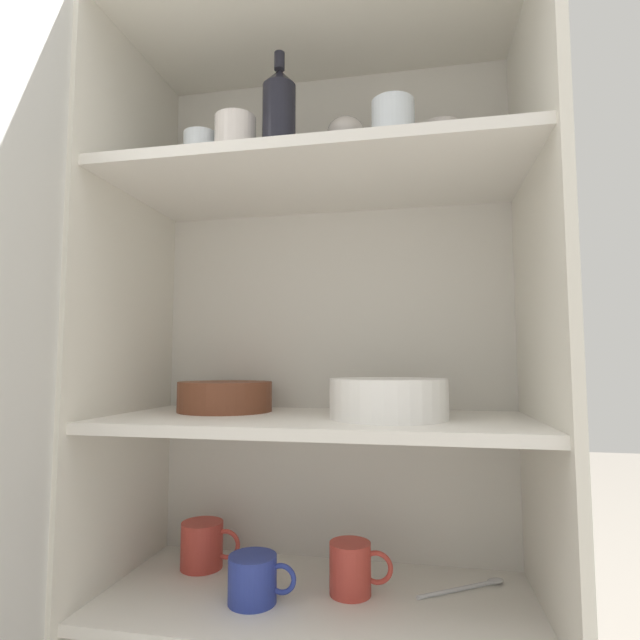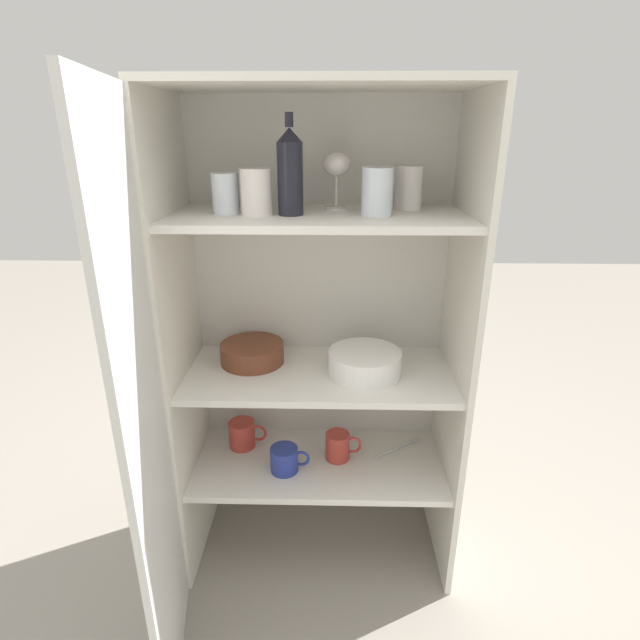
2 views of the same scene
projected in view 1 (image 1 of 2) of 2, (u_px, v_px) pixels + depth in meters
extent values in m
cube|color=silver|center=(334.00, 384.00, 1.12)|extent=(0.82, 0.02, 1.43)
cube|color=silver|center=(125.00, 386.00, 1.01)|extent=(0.02, 0.39, 1.43)
cube|color=silver|center=(544.00, 390.00, 0.86)|extent=(0.02, 0.39, 1.43)
cube|color=silver|center=(317.00, 25.00, 1.00)|extent=(0.82, 0.39, 0.02)
cube|color=silver|center=(317.00, 601.00, 0.90)|extent=(0.78, 0.36, 0.02)
cube|color=silver|center=(317.00, 422.00, 0.93)|extent=(0.78, 0.36, 0.02)
cube|color=silver|center=(317.00, 180.00, 0.97)|extent=(0.78, 0.36, 0.02)
cylinder|color=white|center=(393.00, 133.00, 0.93)|extent=(0.08, 0.08, 0.12)
cylinder|color=silver|center=(235.00, 147.00, 0.98)|extent=(0.08, 0.08, 0.12)
cylinder|color=silver|center=(442.00, 153.00, 1.01)|extent=(0.08, 0.08, 0.12)
cylinder|color=white|center=(200.00, 159.00, 1.02)|extent=(0.07, 0.07, 0.10)
cylinder|color=silver|center=(346.00, 186.00, 1.04)|extent=(0.07, 0.07, 0.01)
cylinder|color=silver|center=(346.00, 165.00, 1.05)|extent=(0.01, 0.01, 0.08)
ellipsoid|color=silver|center=(346.00, 132.00, 1.05)|extent=(0.08, 0.08, 0.06)
cylinder|color=black|center=(279.00, 130.00, 0.98)|extent=(0.07, 0.07, 0.18)
cone|color=black|center=(279.00, 78.00, 0.99)|extent=(0.07, 0.07, 0.03)
cylinder|color=black|center=(279.00, 61.00, 0.99)|extent=(0.02, 0.02, 0.03)
cylinder|color=white|center=(389.00, 416.00, 0.90)|extent=(0.21, 0.21, 0.01)
cylinder|color=white|center=(389.00, 411.00, 0.90)|extent=(0.21, 0.21, 0.01)
cylinder|color=white|center=(388.00, 406.00, 0.90)|extent=(0.21, 0.21, 0.01)
cylinder|color=white|center=(388.00, 401.00, 0.90)|extent=(0.21, 0.21, 0.01)
cylinder|color=white|center=(388.00, 396.00, 0.90)|extent=(0.21, 0.21, 0.01)
cylinder|color=white|center=(388.00, 391.00, 0.90)|extent=(0.21, 0.21, 0.01)
cylinder|color=white|center=(388.00, 386.00, 0.90)|extent=(0.21, 0.21, 0.01)
cylinder|color=white|center=(388.00, 381.00, 0.90)|extent=(0.21, 0.21, 0.01)
cylinder|color=brown|center=(225.00, 397.00, 1.04)|extent=(0.19, 0.19, 0.06)
torus|color=brown|center=(225.00, 384.00, 1.04)|extent=(0.19, 0.19, 0.01)
cylinder|color=#283893|center=(252.00, 579.00, 0.88)|extent=(0.09, 0.09, 0.08)
torus|color=#283893|center=(281.00, 579.00, 0.87)|extent=(0.05, 0.01, 0.05)
cylinder|color=#BC3D33|center=(350.00, 568.00, 0.92)|extent=(0.08, 0.08, 0.09)
torus|color=#BC3D33|center=(376.00, 568.00, 0.91)|extent=(0.06, 0.01, 0.06)
cylinder|color=#BC3D33|center=(202.00, 545.00, 1.03)|extent=(0.09, 0.09, 0.09)
torus|color=#BC3D33|center=(226.00, 544.00, 1.02)|extent=(0.06, 0.01, 0.06)
cylinder|color=silver|center=(458.00, 589.00, 0.92)|extent=(0.15, 0.10, 0.01)
ellipsoid|color=silver|center=(495.00, 581.00, 0.95)|extent=(0.04, 0.04, 0.01)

